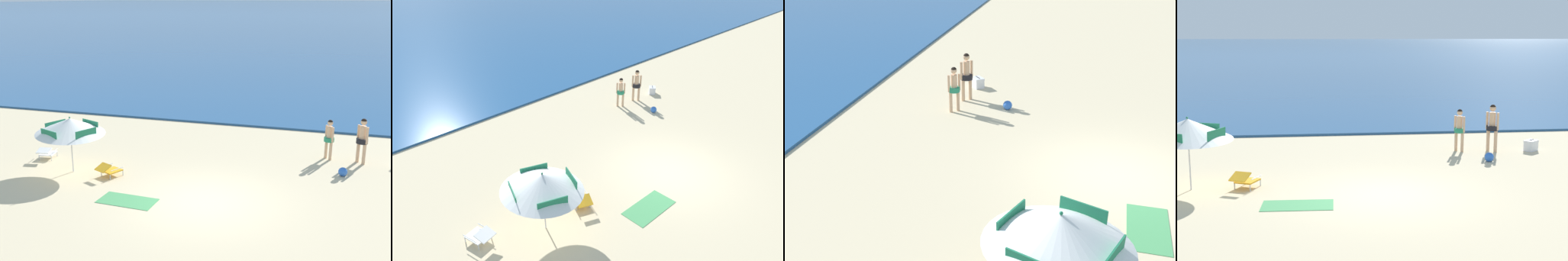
# 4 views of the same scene
# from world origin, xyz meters

# --- Properties ---
(ground_plane) EXTENTS (800.00, 800.00, 0.00)m
(ground_plane) POSITION_xyz_m (0.00, 0.00, 0.00)
(ground_plane) COLOR beige
(beach_umbrella_striped_main) EXTENTS (3.47, 3.47, 2.06)m
(beach_umbrella_striped_main) POSITION_xyz_m (-5.24, 1.13, 1.71)
(beach_umbrella_striped_main) COLOR silver
(beach_umbrella_striped_main) RESTS_ON ground
(lounge_chair_under_umbrella) EXTENTS (0.68, 0.94, 0.49)m
(lounge_chair_under_umbrella) POSITION_xyz_m (-6.94, 2.03, 0.28)
(lounge_chair_under_umbrella) COLOR white
(lounge_chair_under_umbrella) RESTS_ON ground
(lounge_chair_beside_umbrella) EXTENTS (0.84, 1.01, 0.51)m
(lounge_chair_beside_umbrella) POSITION_xyz_m (-3.76, 1.04, 0.28)
(lounge_chair_beside_umbrella) COLOR gold
(lounge_chair_beside_umbrella) RESTS_ON ground
(person_standing_near_shore) EXTENTS (0.39, 0.39, 1.58)m
(person_standing_near_shore) POSITION_xyz_m (3.52, 5.26, 0.91)
(person_standing_near_shore) COLOR #D8A87F
(person_standing_near_shore) RESTS_ON ground
(person_standing_beside) EXTENTS (0.43, 0.43, 1.75)m
(person_standing_beside) POSITION_xyz_m (4.72, 5.13, 1.01)
(person_standing_beside) COLOR #D8A87F
(person_standing_beside) RESTS_ON ground
(cooler_box) EXTENTS (0.61, 0.58, 0.43)m
(cooler_box) POSITION_xyz_m (6.20, 5.05, 0.20)
(cooler_box) COLOR white
(cooler_box) RESTS_ON ground
(beach_ball) EXTENTS (0.32, 0.32, 0.32)m
(beach_ball) POSITION_xyz_m (4.09, 3.51, 0.16)
(beach_ball) COLOR blue
(beach_ball) RESTS_ON ground
(beach_towel) EXTENTS (1.84, 0.98, 0.01)m
(beach_towel) POSITION_xyz_m (-2.29, -0.65, 0.01)
(beach_towel) COLOR #4C9E5B
(beach_towel) RESTS_ON ground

